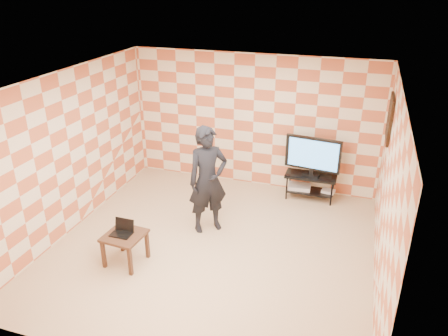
% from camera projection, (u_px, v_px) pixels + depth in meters
% --- Properties ---
extents(floor, '(5.00, 5.00, 0.00)m').
position_uv_depth(floor, '(213.00, 247.00, 7.10)').
color(floor, tan).
rests_on(floor, ground).
extents(wall_back, '(5.00, 0.02, 2.70)m').
position_uv_depth(wall_back, '(253.00, 122.00, 8.71)').
color(wall_back, beige).
rests_on(wall_back, ground).
extents(wall_front, '(5.00, 0.02, 2.70)m').
position_uv_depth(wall_front, '(129.00, 271.00, 4.37)').
color(wall_front, beige).
rests_on(wall_front, ground).
extents(wall_left, '(0.02, 5.00, 2.70)m').
position_uv_depth(wall_left, '(70.00, 152.00, 7.24)').
color(wall_left, beige).
rests_on(wall_left, ground).
extents(wall_right, '(0.02, 5.00, 2.70)m').
position_uv_depth(wall_right, '(388.00, 196.00, 5.84)').
color(wall_right, beige).
rests_on(wall_right, ground).
extents(ceiling, '(5.00, 5.00, 0.02)m').
position_uv_depth(ceiling, '(211.00, 82.00, 5.98)').
color(ceiling, white).
rests_on(ceiling, wall_back).
extents(wall_art, '(0.04, 0.72, 0.72)m').
position_uv_depth(wall_art, '(390.00, 119.00, 6.94)').
color(wall_art, black).
rests_on(wall_art, wall_right).
extents(tv_stand, '(0.97, 0.44, 0.50)m').
position_uv_depth(tv_stand, '(310.00, 181.00, 8.47)').
color(tv_stand, black).
rests_on(tv_stand, floor).
extents(tv, '(1.06, 0.24, 0.77)m').
position_uv_depth(tv, '(313.00, 155.00, 8.24)').
color(tv, black).
rests_on(tv, tv_stand).
extents(dvd_player, '(0.45, 0.34, 0.07)m').
position_uv_depth(dvd_player, '(299.00, 187.00, 8.61)').
color(dvd_player, silver).
rests_on(dvd_player, tv_stand).
extents(game_console, '(0.27, 0.21, 0.05)m').
position_uv_depth(game_console, '(328.00, 191.00, 8.46)').
color(game_console, silver).
rests_on(game_console, tv_stand).
extents(side_table, '(0.60, 0.60, 0.50)m').
position_uv_depth(side_table, '(125.00, 239.00, 6.56)').
color(side_table, '#331F10').
rests_on(side_table, floor).
extents(laptop, '(0.31, 0.25, 0.21)m').
position_uv_depth(laptop, '(123.00, 230.00, 6.54)').
color(laptop, black).
rests_on(laptop, side_table).
extents(person, '(0.80, 0.77, 1.86)m').
position_uv_depth(person, '(208.00, 180.00, 7.24)').
color(person, black).
rests_on(person, floor).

